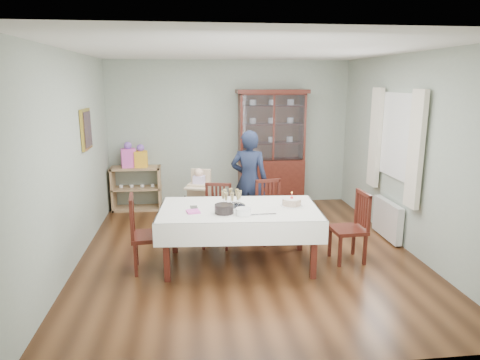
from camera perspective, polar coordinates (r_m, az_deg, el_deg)
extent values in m
plane|color=#593319|center=(6.02, 0.98, -9.61)|extent=(5.00, 5.00, 0.00)
plane|color=#9EAA99|center=(8.10, -1.35, 6.16)|extent=(4.50, 0.00, 4.50)
plane|color=#9EAA99|center=(5.79, -21.64, 2.49)|extent=(0.00, 5.00, 5.00)
plane|color=#9EAA99|center=(6.35, 21.64, 3.34)|extent=(0.00, 5.00, 5.00)
plane|color=white|center=(5.57, 1.09, 16.96)|extent=(5.00, 5.00, 0.00)
cube|color=#4B1C12|center=(5.41, -0.12, -4.16)|extent=(1.97, 1.18, 0.06)
cube|color=silver|center=(5.40, -0.12, -3.80)|extent=(2.08, 1.29, 0.01)
cube|color=#4B1C12|center=(8.13, 4.11, -0.29)|extent=(1.20, 0.45, 0.90)
cube|color=white|center=(7.77, 4.50, 6.94)|extent=(1.12, 0.01, 1.16)
cube|color=#4B1C12|center=(7.91, 4.31, 11.70)|extent=(1.30, 0.48, 0.07)
cube|color=tan|center=(8.18, -13.47, -3.65)|extent=(0.90, 0.38, 0.04)
cube|color=tan|center=(8.08, -13.61, -1.07)|extent=(0.90, 0.38, 0.03)
cube|color=tan|center=(8.00, -13.76, 1.57)|extent=(0.90, 0.38, 0.04)
cube|color=tan|center=(8.15, -16.55, -1.14)|extent=(0.04, 0.38, 0.80)
cube|color=tan|center=(8.04, -10.64, -1.00)|extent=(0.04, 0.38, 0.80)
cube|color=gold|center=(6.51, -19.84, 6.38)|extent=(0.04, 0.48, 0.58)
cube|color=white|center=(6.57, 20.33, 5.51)|extent=(0.04, 1.02, 1.22)
cube|color=silver|center=(6.01, 22.39, 3.75)|extent=(0.07, 0.30, 1.55)
cube|color=silver|center=(7.11, 17.60, 5.41)|extent=(0.07, 0.30, 1.55)
cube|color=white|center=(6.80, 19.05, -4.97)|extent=(0.10, 0.80, 0.55)
cube|color=#4B1C12|center=(6.11, -3.12, -5.20)|extent=(0.47, 0.47, 0.05)
cube|color=#4B1C12|center=(6.21, -2.89, -2.55)|extent=(0.38, 0.12, 0.47)
cube|color=#4B1C12|center=(6.28, 4.24, -4.64)|extent=(0.46, 0.46, 0.05)
cube|color=#4B1C12|center=(6.38, 3.75, -2.03)|extent=(0.39, 0.09, 0.48)
cube|color=#4B1C12|center=(5.47, -11.97, -7.33)|extent=(0.47, 0.47, 0.05)
cube|color=#4B1C12|center=(5.39, -14.19, -4.77)|extent=(0.08, 0.41, 0.51)
cube|color=#4B1C12|center=(5.79, 14.19, -6.46)|extent=(0.44, 0.44, 0.05)
cube|color=#4B1C12|center=(5.79, 16.04, -3.91)|extent=(0.06, 0.40, 0.49)
imported|color=black|center=(6.70, 1.22, -0.09)|extent=(0.67, 0.53, 1.59)
cube|color=tan|center=(6.83, -5.45, -1.38)|extent=(0.39, 0.37, 0.23)
cube|color=tan|center=(6.79, -5.49, 0.17)|extent=(0.32, 0.15, 0.27)
cube|color=tan|center=(6.81, -5.47, -0.76)|extent=(0.37, 0.25, 0.03)
cube|color=silver|center=(6.79, -5.48, -0.14)|extent=(0.20, 0.18, 0.17)
sphere|color=beige|center=(6.76, -5.51, 0.96)|extent=(0.14, 0.14, 0.14)
cylinder|color=silver|center=(5.44, -1.13, -3.54)|extent=(0.35, 0.35, 0.01)
torus|color=silver|center=(5.44, -1.13, -3.44)|extent=(0.35, 0.35, 0.01)
cylinder|color=white|center=(5.51, 6.89, -3.40)|extent=(0.27, 0.27, 0.02)
cylinder|color=brown|center=(5.50, 6.90, -2.91)|extent=(0.24, 0.24, 0.09)
cylinder|color=silver|center=(5.49, 6.91, -2.46)|extent=(0.24, 0.24, 0.01)
cylinder|color=#F24C4C|center=(5.48, 6.92, -2.05)|extent=(0.01, 0.01, 0.07)
sphere|color=yellow|center=(5.47, 6.94, -1.67)|extent=(0.02, 0.02, 0.02)
cylinder|color=black|center=(5.17, -2.13, -3.86)|extent=(0.24, 0.24, 0.11)
cylinder|color=white|center=(5.11, 0.46, -4.24)|extent=(0.23, 0.23, 0.08)
cube|color=#EA56BE|center=(5.24, -6.26, -4.20)|extent=(0.18, 0.18, 0.02)
cube|color=silver|center=(5.14, 3.19, -4.57)|extent=(0.31, 0.03, 0.01)
cube|color=#EA56BE|center=(7.96, -14.64, 2.85)|extent=(0.28, 0.21, 0.34)
sphere|color=#E533B2|center=(7.93, -14.73, 4.46)|extent=(0.14, 0.14, 0.14)
cube|color=yellow|center=(7.94, -13.06, 2.74)|extent=(0.23, 0.16, 0.29)
sphere|color=#E533B2|center=(7.91, -13.14, 4.18)|extent=(0.14, 0.14, 0.14)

